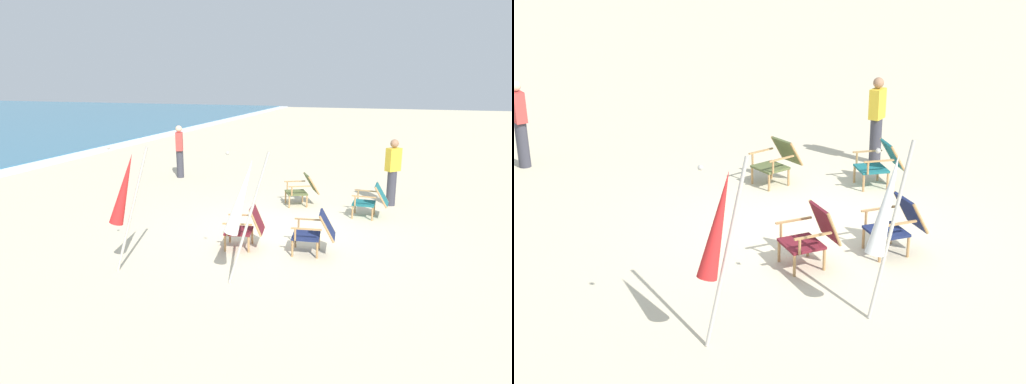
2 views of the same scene
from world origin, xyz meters
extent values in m
plane|color=beige|center=(0.00, 0.00, 0.00)|extent=(80.00, 80.00, 0.00)
cube|color=maroon|center=(-1.20, 0.57, 0.32)|extent=(0.60, 0.56, 0.04)
cube|color=maroon|center=(-1.14, 0.24, 0.56)|extent=(0.53, 0.32, 0.49)
cylinder|color=#AD7F4C|center=(-1.47, 0.74, 0.16)|extent=(0.04, 0.04, 0.32)
cylinder|color=#AD7F4C|center=(-1.01, 0.82, 0.16)|extent=(0.04, 0.04, 0.32)
cylinder|color=#AD7F4C|center=(-1.39, 0.32, 0.16)|extent=(0.04, 0.04, 0.32)
cylinder|color=#AD7F4C|center=(-0.93, 0.40, 0.16)|extent=(0.04, 0.04, 0.32)
cube|color=#AD7F4C|center=(-1.47, 0.50, 0.54)|extent=(0.13, 0.53, 0.02)
cylinder|color=#AD7F4C|center=(-1.51, 0.69, 0.43)|extent=(0.04, 0.04, 0.22)
cube|color=#AD7F4C|center=(-0.92, 0.60, 0.54)|extent=(0.13, 0.53, 0.02)
cylinder|color=#AD7F4C|center=(-0.96, 0.78, 0.43)|extent=(0.04, 0.04, 0.22)
cylinder|color=#AD7F4C|center=(-1.39, 0.19, 0.56)|extent=(0.08, 0.24, 0.50)
cylinder|color=#AD7F4C|center=(-0.89, 0.28, 0.56)|extent=(0.08, 0.24, 0.50)
cube|color=#196066|center=(1.45, -1.46, 0.32)|extent=(0.53, 0.49, 0.04)
cube|color=#196066|center=(1.45, -1.83, 0.54)|extent=(0.50, 0.31, 0.46)
cylinder|color=#AD7F4C|center=(1.23, -1.24, 0.16)|extent=(0.04, 0.04, 0.32)
cylinder|color=#AD7F4C|center=(1.69, -1.25, 0.16)|extent=(0.04, 0.04, 0.32)
cylinder|color=#AD7F4C|center=(1.22, -1.67, 0.16)|extent=(0.04, 0.04, 0.32)
cylinder|color=#AD7F4C|center=(1.68, -1.68, 0.16)|extent=(0.04, 0.04, 0.32)
cube|color=#AD7F4C|center=(1.17, -1.47, 0.54)|extent=(0.05, 0.53, 0.02)
cylinder|color=#AD7F4C|center=(1.18, -1.28, 0.43)|extent=(0.04, 0.04, 0.22)
cube|color=#AD7F4C|center=(1.73, -1.48, 0.54)|extent=(0.05, 0.53, 0.02)
cylinder|color=#AD7F4C|center=(1.74, -1.30, 0.43)|extent=(0.04, 0.04, 0.22)
cylinder|color=#AD7F4C|center=(1.19, -1.83, 0.54)|extent=(0.05, 0.30, 0.47)
cylinder|color=#AD7F4C|center=(1.70, -1.84, 0.54)|extent=(0.05, 0.30, 0.47)
cube|color=#515B33|center=(1.93, 0.21, 0.32)|extent=(0.67, 0.65, 0.04)
cube|color=#515B33|center=(2.09, -0.13, 0.54)|extent=(0.57, 0.48, 0.46)
cylinder|color=#AD7F4C|center=(1.63, 0.30, 0.16)|extent=(0.04, 0.04, 0.32)
cylinder|color=#AD7F4C|center=(2.06, 0.50, 0.16)|extent=(0.04, 0.04, 0.32)
cylinder|color=#AD7F4C|center=(1.81, -0.09, 0.16)|extent=(0.04, 0.04, 0.32)
cylinder|color=#AD7F4C|center=(2.24, 0.11, 0.16)|extent=(0.04, 0.04, 0.32)
cube|color=#AD7F4C|center=(1.69, 0.07, 0.54)|extent=(0.26, 0.49, 0.02)
cylinder|color=#AD7F4C|center=(1.61, 0.24, 0.43)|extent=(0.04, 0.04, 0.22)
cube|color=#AD7F4C|center=(2.20, 0.31, 0.54)|extent=(0.26, 0.49, 0.02)
cylinder|color=#AD7F4C|center=(2.12, 0.48, 0.43)|extent=(0.04, 0.04, 0.22)
cylinder|color=#AD7F4C|center=(1.86, -0.24, 0.54)|extent=(0.16, 0.29, 0.47)
cylinder|color=#AD7F4C|center=(2.32, -0.03, 0.54)|extent=(0.16, 0.29, 0.47)
cube|color=#19234C|center=(-1.09, -0.66, 0.32)|extent=(0.57, 0.53, 0.04)
cube|color=#19234C|center=(-1.05, -1.03, 0.55)|extent=(0.52, 0.34, 0.47)
cylinder|color=#AD7F4C|center=(-1.35, -0.48, 0.16)|extent=(0.04, 0.04, 0.32)
cylinder|color=#AD7F4C|center=(-0.88, -0.42, 0.16)|extent=(0.04, 0.04, 0.32)
cylinder|color=#AD7F4C|center=(-1.30, -0.90, 0.16)|extent=(0.04, 0.04, 0.32)
cylinder|color=#AD7F4C|center=(-0.84, -0.85, 0.16)|extent=(0.04, 0.04, 0.32)
cube|color=#AD7F4C|center=(-1.37, -0.71, 0.54)|extent=(0.09, 0.53, 0.02)
cylinder|color=#AD7F4C|center=(-1.39, -0.53, 0.43)|extent=(0.04, 0.04, 0.22)
cube|color=#AD7F4C|center=(-0.81, -0.65, 0.54)|extent=(0.09, 0.53, 0.02)
cylinder|color=#AD7F4C|center=(-0.83, -0.47, 0.43)|extent=(0.04, 0.04, 0.22)
cylinder|color=#AD7F4C|center=(-1.30, -1.06, 0.55)|extent=(0.07, 0.29, 0.47)
cylinder|color=#AD7F4C|center=(-0.80, -1.00, 0.55)|extent=(0.07, 0.29, 0.47)
cylinder|color=#B7B2A8|center=(-2.67, 1.84, 1.01)|extent=(0.31, 0.58, 2.03)
cone|color=red|center=(-2.72, 1.93, 1.36)|extent=(0.43, 0.57, 1.17)
sphere|color=#B7B2A8|center=(-2.80, 2.09, 2.02)|extent=(0.06, 0.06, 0.06)
cylinder|color=#B7B2A8|center=(-2.54, -0.07, 1.01)|extent=(0.34, 0.59, 2.02)
cone|color=white|center=(-2.59, 0.02, 1.36)|extent=(0.45, 0.58, 1.17)
sphere|color=#B7B2A8|center=(-2.68, 0.20, 2.01)|extent=(0.06, 0.06, 0.06)
cylinder|color=#383842|center=(4.00, 4.40, 0.43)|extent=(0.22, 0.22, 0.86)
cube|color=#D13D38|center=(4.00, 4.40, 1.14)|extent=(0.39, 0.31, 0.56)
sphere|color=beige|center=(4.00, 4.40, 1.53)|extent=(0.20, 0.20, 0.20)
cylinder|color=#383842|center=(2.65, -2.01, 0.43)|extent=(0.22, 0.22, 0.86)
cube|color=gold|center=(2.65, -2.01, 1.14)|extent=(0.38, 0.38, 0.56)
sphere|color=#9E7051|center=(2.65, -2.01, 1.53)|extent=(0.20, 0.20, 0.20)
camera|label=1|loc=(-8.68, -2.15, 3.05)|focal=32.00mm
camera|label=2|loc=(-9.33, 3.03, 4.24)|focal=50.00mm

